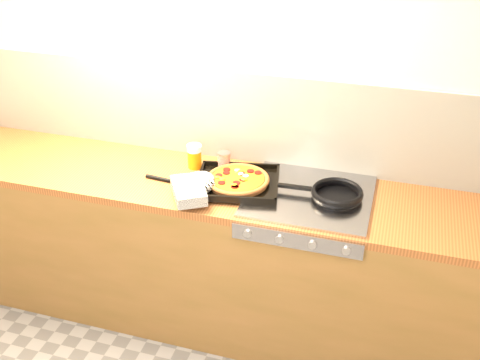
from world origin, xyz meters
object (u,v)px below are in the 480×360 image
(pizza_on_tray, at_px, (224,182))
(frying_pan, at_px, (336,194))
(juice_glass, at_px, (195,156))
(tomato_can, at_px, (224,161))

(pizza_on_tray, distance_m, frying_pan, 0.55)
(pizza_on_tray, bearing_deg, frying_pan, 6.23)
(pizza_on_tray, height_order, juice_glass, juice_glass)
(tomato_can, xyz_separation_m, juice_glass, (-0.16, -0.02, 0.02))
(pizza_on_tray, relative_size, tomato_can, 5.53)
(tomato_can, bearing_deg, pizza_on_tray, -71.18)
(frying_pan, bearing_deg, tomato_can, 166.51)
(frying_pan, bearing_deg, pizza_on_tray, -173.77)
(juice_glass, bearing_deg, tomato_can, 8.53)
(frying_pan, relative_size, juice_glass, 3.23)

